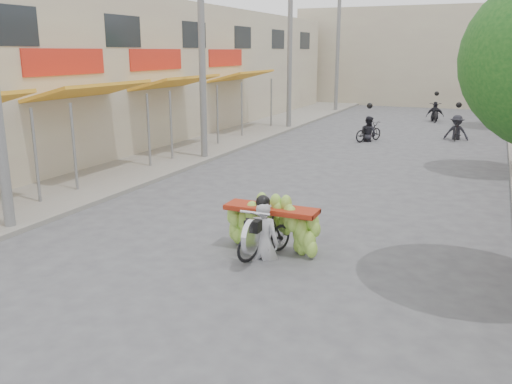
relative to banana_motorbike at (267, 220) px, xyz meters
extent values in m
plane|color=#545459|center=(-0.46, -3.97, -0.72)|extent=(120.00, 120.00, 0.00)
cube|color=gray|center=(-7.46, 11.03, -0.66)|extent=(4.00, 60.00, 0.12)
cube|color=#BFB397|center=(-12.46, 10.03, 2.28)|extent=(8.00, 40.00, 6.00)
cylinder|color=slate|center=(-6.76, 0.83, 0.56)|extent=(0.08, 0.08, 2.55)
cube|color=gold|center=(-7.58, 4.03, 2.03)|extent=(1.77, 4.00, 0.53)
cylinder|color=slate|center=(-6.76, 2.23, 0.56)|extent=(0.08, 0.08, 2.55)
cylinder|color=slate|center=(-6.76, 5.83, 0.56)|extent=(0.08, 0.08, 2.55)
cube|color=red|center=(-8.46, 4.03, 2.88)|extent=(0.10, 3.50, 0.80)
cube|color=gold|center=(-7.58, 9.03, 2.03)|extent=(1.77, 4.00, 0.53)
cylinder|color=slate|center=(-6.76, 7.23, 0.56)|extent=(0.08, 0.08, 2.55)
cylinder|color=slate|center=(-6.76, 10.83, 0.56)|extent=(0.08, 0.08, 2.55)
cube|color=red|center=(-8.46, 9.03, 2.88)|extent=(0.10, 3.50, 0.80)
cube|color=gold|center=(-7.58, 15.03, 2.03)|extent=(1.77, 4.00, 0.53)
cylinder|color=slate|center=(-6.76, 13.23, 0.56)|extent=(0.08, 0.08, 2.55)
cylinder|color=slate|center=(-6.76, 16.83, 0.56)|extent=(0.08, 0.08, 2.55)
cube|color=red|center=(-8.46, 15.03, 2.88)|extent=(0.10, 3.50, 0.80)
cube|color=#1E2328|center=(-8.48, 2.03, 3.88)|extent=(0.08, 2.00, 1.10)
cube|color=#1E2328|center=(-8.48, 7.03, 3.88)|extent=(0.08, 2.00, 1.10)
cube|color=#1E2328|center=(-8.48, 12.03, 3.88)|extent=(0.08, 2.00, 1.10)
cube|color=#1E2328|center=(-8.48, 17.03, 3.88)|extent=(0.08, 2.00, 1.10)
cube|color=#1E2328|center=(-8.48, 22.03, 3.88)|extent=(0.08, 2.00, 1.10)
cube|color=#1E2328|center=(-8.48, 27.03, 3.88)|extent=(0.08, 2.00, 1.10)
cube|color=#BFB397|center=(-0.46, 34.03, 2.78)|extent=(20.00, 6.00, 7.00)
cylinder|color=slate|center=(-5.86, 8.03, 3.28)|extent=(0.24, 0.24, 8.00)
cylinder|color=slate|center=(-5.86, 17.03, 3.28)|extent=(0.24, 0.24, 8.00)
cylinder|color=slate|center=(-5.86, 26.03, 3.28)|extent=(0.24, 0.24, 8.00)
imported|color=black|center=(0.00, -0.14, -0.28)|extent=(0.96, 1.53, 0.87)
cylinder|color=silver|center=(0.00, -0.79, -0.10)|extent=(0.10, 0.66, 0.66)
cube|color=black|center=(0.00, -0.69, 0.08)|extent=(0.28, 0.22, 0.22)
cylinder|color=silver|center=(0.00, -0.59, 0.30)|extent=(0.60, 0.05, 0.05)
cube|color=maroon|center=(0.00, 0.21, 0.16)|extent=(1.88, 0.55, 0.10)
imported|color=#BABBC2|center=(0.00, -0.19, 0.44)|extent=(0.62, 0.46, 1.73)
sphere|color=black|center=(0.00, -0.22, 1.28)|extent=(0.28, 0.28, 0.28)
imported|color=black|center=(-1.20, 14.68, -0.29)|extent=(1.22, 1.63, 0.87)
imported|color=#23232A|center=(-1.20, 14.68, 0.41)|extent=(0.93, 0.79, 1.65)
sphere|color=black|center=(-1.20, 14.68, 0.86)|extent=(0.26, 0.26, 0.26)
imported|color=black|center=(2.38, 16.68, -0.21)|extent=(0.50, 1.75, 1.03)
imported|color=#23232A|center=(2.38, 16.68, 0.41)|extent=(1.06, 0.56, 1.65)
sphere|color=black|center=(2.38, 16.68, 0.86)|extent=(0.26, 0.26, 0.26)
imported|color=black|center=(0.77, 23.24, -0.22)|extent=(0.89, 1.84, 1.00)
imported|color=#23232A|center=(0.77, 23.24, 0.41)|extent=(1.03, 0.67, 1.65)
sphere|color=black|center=(0.77, 23.24, 0.86)|extent=(0.26, 0.26, 0.26)
camera|label=1|loc=(3.87, -9.37, 3.21)|focal=38.00mm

